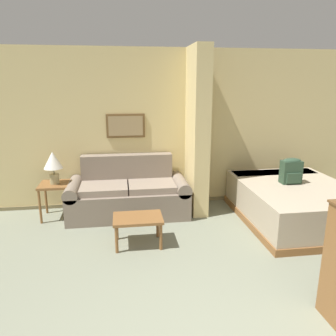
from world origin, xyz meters
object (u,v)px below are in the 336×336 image
(coffee_table, at_px, (138,221))
(bed, at_px, (295,202))
(table_lamp, at_px, (53,162))
(backpack, at_px, (291,170))
(couch, at_px, (128,194))

(coffee_table, xyz_separation_m, bed, (2.41, 0.44, -0.05))
(table_lamp, bearing_deg, backpack, -8.32)
(table_lamp, distance_m, backpack, 3.60)
(couch, xyz_separation_m, bed, (2.50, -0.63, -0.04))
(coffee_table, height_order, bed, bed)
(couch, distance_m, coffee_table, 1.08)
(coffee_table, bearing_deg, backpack, 13.25)
(backpack, bearing_deg, coffee_table, -166.75)
(table_lamp, bearing_deg, couch, -0.21)
(table_lamp, xyz_separation_m, bed, (3.61, -0.63, -0.60))
(couch, relative_size, backpack, 4.85)
(couch, bearing_deg, backpack, -11.90)
(coffee_table, height_order, table_lamp, table_lamp)
(bed, relative_size, backpack, 5.16)
(couch, height_order, coffee_table, couch)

